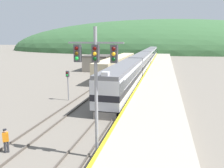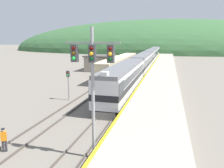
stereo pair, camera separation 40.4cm
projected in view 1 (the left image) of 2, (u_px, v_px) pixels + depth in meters
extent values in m
cube|color=#4C443D|center=(147.00, 61.00, 74.65)|extent=(0.08, 180.00, 0.16)
cube|color=#4C443D|center=(151.00, 61.00, 74.32)|extent=(0.08, 180.00, 0.16)
cube|color=#4C443D|center=(134.00, 61.00, 75.70)|extent=(0.08, 180.00, 0.16)
cube|color=#4C443D|center=(138.00, 61.00, 75.37)|extent=(0.08, 180.00, 0.16)
cube|color=#9E9689|center=(161.00, 67.00, 54.35)|extent=(5.59, 140.00, 1.02)
cube|color=yellow|center=(150.00, 65.00, 54.86)|extent=(0.24, 140.00, 0.01)
ellipsoid|color=#335B33|center=(157.00, 51.00, 141.73)|extent=(203.16, 91.42, 38.99)
cube|color=gray|center=(98.00, 63.00, 52.15)|extent=(5.58, 6.78, 3.40)
cube|color=#47423D|center=(98.00, 56.00, 51.79)|extent=(6.08, 7.28, 0.24)
cube|color=black|center=(124.00, 92.00, 29.48)|extent=(2.31, 18.58, 0.85)
cube|color=#BCBCC1|center=(124.00, 78.00, 29.11)|extent=(2.82, 19.76, 2.87)
cube|color=black|center=(124.00, 80.00, 29.16)|extent=(2.85, 19.78, 0.63)
cube|color=black|center=(124.00, 73.00, 28.98)|extent=(2.84, 18.58, 0.86)
cube|color=slate|center=(124.00, 66.00, 28.78)|extent=(2.65, 19.76, 0.40)
cube|color=black|center=(107.00, 87.00, 20.65)|extent=(2.86, 2.20, 1.15)
cube|color=#BCBCC1|center=(105.00, 74.00, 19.72)|extent=(0.64, 0.80, 0.36)
cube|color=slate|center=(105.00, 116.00, 20.28)|extent=(2.20, 0.40, 0.77)
cube|color=black|center=(141.00, 70.00, 49.60)|extent=(2.31, 19.46, 0.85)
cube|color=#BCBCC1|center=(141.00, 62.00, 49.23)|extent=(2.82, 20.70, 2.87)
cube|color=black|center=(141.00, 63.00, 49.27)|extent=(2.85, 20.72, 0.63)
cube|color=black|center=(141.00, 59.00, 49.10)|extent=(2.84, 19.46, 0.86)
cube|color=slate|center=(141.00, 55.00, 48.90)|extent=(2.65, 20.70, 0.40)
cube|color=black|center=(148.00, 61.00, 70.17)|extent=(2.31, 19.46, 0.85)
cube|color=#BCBCC1|center=(148.00, 55.00, 69.80)|extent=(2.82, 20.70, 2.87)
cube|color=black|center=(148.00, 56.00, 69.84)|extent=(2.85, 20.72, 0.63)
cube|color=black|center=(148.00, 53.00, 69.67)|extent=(2.84, 19.46, 0.86)
cube|color=slate|center=(149.00, 50.00, 69.47)|extent=(2.65, 20.70, 0.40)
cube|color=black|center=(152.00, 56.00, 90.74)|extent=(2.31, 19.46, 0.85)
cube|color=#BCBCC1|center=(152.00, 52.00, 90.36)|extent=(2.82, 20.70, 2.87)
cube|color=black|center=(152.00, 52.00, 90.41)|extent=(2.85, 20.72, 0.63)
cube|color=black|center=(152.00, 50.00, 90.23)|extent=(2.84, 19.46, 0.86)
cube|color=slate|center=(152.00, 48.00, 90.03)|extent=(2.65, 20.70, 0.40)
cube|color=black|center=(118.00, 72.00, 47.17)|extent=(2.46, 26.91, 0.80)
cube|color=beige|center=(118.00, 64.00, 46.80)|extent=(2.90, 28.03, 2.86)
cylinder|color=gray|center=(96.00, 96.00, 13.00)|extent=(0.20, 0.20, 8.07)
cube|color=gray|center=(95.00, 43.00, 12.37)|extent=(3.30, 0.10, 0.10)
cube|color=#424247|center=(78.00, 53.00, 12.75)|extent=(0.40, 0.28, 1.02)
sphere|color=#3C0504|center=(76.00, 48.00, 12.52)|extent=(0.22, 0.22, 0.22)
sphere|color=#412C05|center=(76.00, 53.00, 12.58)|extent=(0.22, 0.22, 0.22)
sphere|color=green|center=(77.00, 58.00, 12.64)|extent=(0.22, 0.22, 0.22)
cube|color=#424247|center=(96.00, 54.00, 12.49)|extent=(0.40, 0.28, 1.02)
sphere|color=#3C0504|center=(95.00, 49.00, 12.27)|extent=(0.22, 0.22, 0.22)
sphere|color=orange|center=(95.00, 54.00, 12.33)|extent=(0.22, 0.22, 0.22)
sphere|color=black|center=(95.00, 59.00, 12.39)|extent=(0.22, 0.22, 0.22)
cube|color=#424247|center=(114.00, 54.00, 12.24)|extent=(0.40, 0.28, 1.02)
sphere|color=#3C0504|center=(114.00, 49.00, 12.02)|extent=(0.22, 0.22, 0.22)
sphere|color=orange|center=(114.00, 54.00, 12.08)|extent=(0.22, 0.22, 0.22)
sphere|color=black|center=(114.00, 59.00, 12.13)|extent=(0.22, 0.22, 0.22)
cylinder|color=gray|center=(68.00, 86.00, 26.44)|extent=(0.14, 0.14, 3.69)
cube|color=#424247|center=(68.00, 74.00, 26.15)|extent=(0.36, 0.28, 0.71)
sphere|color=#3C0504|center=(67.00, 73.00, 25.96)|extent=(0.22, 0.22, 0.22)
sphere|color=green|center=(67.00, 75.00, 26.02)|extent=(0.22, 0.22, 0.22)
cylinder|color=#2D2D33|center=(5.00, 147.00, 14.35)|extent=(0.14, 0.14, 0.80)
cylinder|color=#2D2D33|center=(8.00, 147.00, 14.41)|extent=(0.14, 0.14, 0.80)
cube|color=orange|center=(5.00, 137.00, 14.24)|extent=(0.42, 0.39, 0.61)
sphere|color=tan|center=(5.00, 131.00, 14.16)|extent=(0.22, 0.22, 0.22)
cylinder|color=black|center=(5.00, 130.00, 14.14)|extent=(0.23, 0.23, 0.06)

